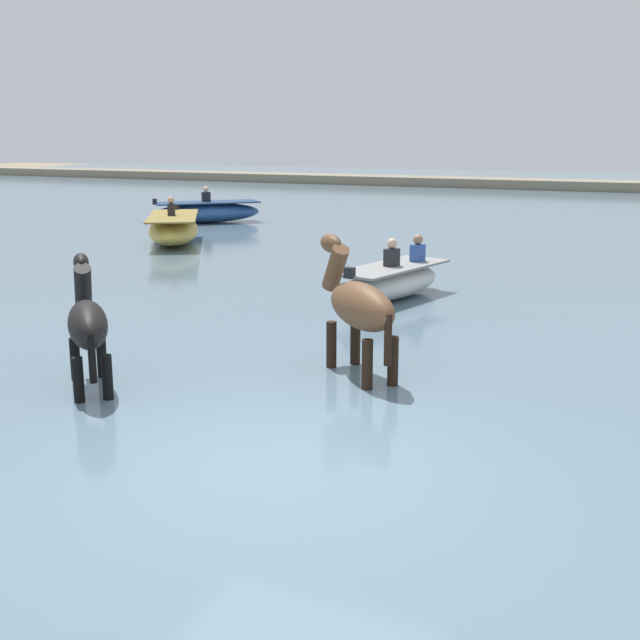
{
  "coord_description": "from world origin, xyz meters",
  "views": [
    {
      "loc": [
        2.99,
        -5.96,
        3.2
      ],
      "look_at": [
        -1.05,
        3.22,
        0.85
      ],
      "focal_mm": 45.54,
      "sensor_mm": 36.0,
      "label": 1
    }
  ],
  "objects_px": {
    "boat_far_inshore": "(173,229)",
    "boat_mid_channel": "(207,212)",
    "boat_near_starboard": "(392,281)",
    "horse_lead_bay": "(359,309)",
    "horse_trailing_black": "(88,327)"
  },
  "relations": [
    {
      "from": "boat_far_inshore",
      "to": "boat_mid_channel",
      "type": "distance_m",
      "value": 4.94
    },
    {
      "from": "boat_near_starboard",
      "to": "horse_lead_bay",
      "type": "bearing_deg",
      "value": -76.08
    },
    {
      "from": "boat_mid_channel",
      "to": "boat_near_starboard",
      "type": "bearing_deg",
      "value": -44.19
    },
    {
      "from": "boat_far_inshore",
      "to": "boat_near_starboard",
      "type": "xyz_separation_m",
      "value": [
        7.43,
        -4.4,
        -0.07
      ]
    },
    {
      "from": "boat_far_inshore",
      "to": "boat_mid_channel",
      "type": "height_order",
      "value": "boat_far_inshore"
    },
    {
      "from": "horse_lead_bay",
      "to": "boat_mid_channel",
      "type": "relative_size",
      "value": 0.6
    },
    {
      "from": "horse_lead_bay",
      "to": "boat_near_starboard",
      "type": "height_order",
      "value": "horse_lead_bay"
    },
    {
      "from": "boat_near_starboard",
      "to": "horse_trailing_black",
      "type": "bearing_deg",
      "value": -103.5
    },
    {
      "from": "horse_trailing_black",
      "to": "boat_near_starboard",
      "type": "distance_m",
      "value": 6.37
    },
    {
      "from": "horse_lead_bay",
      "to": "boat_mid_channel",
      "type": "xyz_separation_m",
      "value": [
        -10.36,
        13.48,
        -0.47
      ]
    },
    {
      "from": "boat_near_starboard",
      "to": "boat_mid_channel",
      "type": "distance_m",
      "value": 12.9
    },
    {
      "from": "horse_lead_bay",
      "to": "horse_trailing_black",
      "type": "xyz_separation_m",
      "value": [
        -2.6,
        -1.69,
        -0.1
      ]
    },
    {
      "from": "horse_lead_bay",
      "to": "boat_near_starboard",
      "type": "distance_m",
      "value": 4.66
    },
    {
      "from": "horse_trailing_black",
      "to": "boat_near_starboard",
      "type": "relative_size",
      "value": 0.65
    },
    {
      "from": "boat_far_inshore",
      "to": "boat_mid_channel",
      "type": "xyz_separation_m",
      "value": [
        -1.81,
        4.59,
        -0.03
      ]
    }
  ]
}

